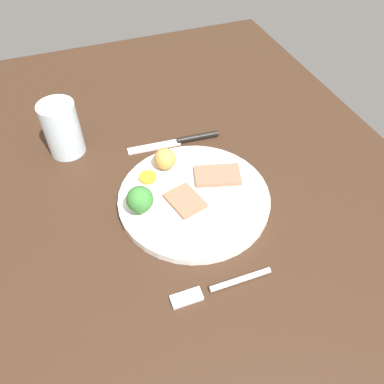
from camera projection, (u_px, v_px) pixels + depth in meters
dining_table at (189, 197)px, 69.14cm from camera, size 120.00×84.00×3.60cm
dinner_plate at (192, 199)px, 65.48cm from camera, size 25.93×25.93×1.40cm
meat_slice_main at (185, 201)px, 63.74cm from camera, size 7.39×6.42×0.80cm
meat_slice_under at (218, 175)px, 67.80cm from camera, size 6.92×9.13×0.80cm
roast_potato_left at (165, 159)px, 68.43cm from camera, size 4.74×4.63×3.88cm
carrot_coin_front at (148, 177)px, 67.57cm from camera, size 3.15×3.15×0.61cm
broccoli_floret at (140, 200)px, 60.41cm from camera, size 4.38×4.38×5.26cm
fork at (219, 287)px, 54.51cm from camera, size 2.04×15.26×0.90cm
knife at (182, 141)px, 76.33cm from camera, size 2.69×18.56×1.20cm
water_glass at (62, 129)px, 71.07cm from camera, size 6.72×6.72×10.63cm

